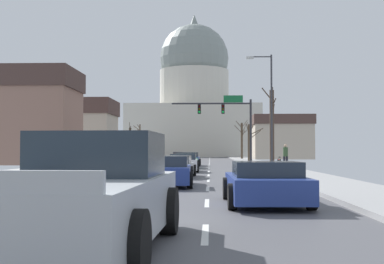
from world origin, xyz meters
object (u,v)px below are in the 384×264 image
(pickup_truck_near_06, at_px, (89,197))
(sedan_near_02, at_px, (183,163))
(sedan_near_04, at_px, (168,172))
(sedan_oncoming_03, at_px, (178,155))
(sedan_near_05, at_px, (265,184))
(sedan_near_00, at_px, (190,159))
(sedan_near_01, at_px, (186,161))
(street_lamp_right, at_px, (269,102))
(bicycle_parked, at_px, (279,163))
(signal_gantry, at_px, (228,115))
(sedan_near_03, at_px, (175,167))
(pedestrian_00, at_px, (286,155))
(sedan_oncoming_02, at_px, (152,156))
(sedan_oncoming_00, at_px, (129,159))
(sedan_oncoming_01, at_px, (140,157))

(pickup_truck_near_06, bearing_deg, sedan_near_02, 90.09)
(sedan_near_04, relative_size, sedan_oncoming_03, 0.99)
(sedan_near_05, bearing_deg, sedan_near_00, 95.68)
(sedan_near_00, distance_m, sedan_near_01, 6.01)
(street_lamp_right, height_order, sedan_near_00, street_lamp_right)
(sedan_near_01, bearing_deg, bicycle_parked, -22.40)
(sedan_oncoming_03, bearing_deg, signal_gantry, -78.67)
(sedan_near_03, bearing_deg, pickup_truck_near_06, -89.74)
(sedan_oncoming_03, relative_size, bicycle_parked, 2.53)
(sedan_near_05, xyz_separation_m, pedestrian_00, (3.85, 22.70, 0.56))
(sedan_near_00, bearing_deg, sedan_near_03, -89.94)
(sedan_oncoming_02, bearing_deg, sedan_near_03, -82.02)
(street_lamp_right, relative_size, bicycle_parked, 4.79)
(bicycle_parked, bearing_deg, pickup_truck_near_06, -102.52)
(pickup_truck_near_06, bearing_deg, pedestrian_00, 76.33)
(sedan_near_01, xyz_separation_m, pickup_truck_near_06, (0.16, -33.84, 0.17))
(sedan_near_01, distance_m, sedan_oncoming_00, 15.48)
(sedan_near_02, bearing_deg, sedan_near_00, 90.31)
(sedan_oncoming_00, relative_size, bicycle_parked, 2.47)
(street_lamp_right, height_order, sedan_oncoming_02, street_lamp_right)
(sedan_near_01, height_order, sedan_oncoming_02, sedan_near_01)
(sedan_near_03, bearing_deg, bicycle_parked, 57.47)
(pickup_truck_near_06, bearing_deg, sedan_near_01, 90.27)
(sedan_near_00, distance_m, sedan_near_04, 26.63)
(sedan_near_00, relative_size, sedan_near_05, 1.03)
(sedan_near_05, bearing_deg, sedan_oncoming_00, 103.87)
(sedan_near_04, height_order, bicycle_parked, sedan_near_04)
(sedan_near_01, xyz_separation_m, sedan_oncoming_00, (-6.83, 13.89, -0.04))
(sedan_near_02, distance_m, sedan_near_03, 7.12)
(sedan_oncoming_01, distance_m, sedan_oncoming_03, 21.14)
(street_lamp_right, distance_m, bicycle_parked, 4.66)
(signal_gantry, distance_m, sedan_oncoming_00, 12.20)
(street_lamp_right, distance_m, sedan_near_05, 25.45)
(bicycle_parked, bearing_deg, sedan_oncoming_00, 129.55)
(sedan_near_01, bearing_deg, sedan_near_04, -89.41)
(sedan_near_01, height_order, sedan_near_05, sedan_near_01)
(pickup_truck_near_06, xyz_separation_m, sedan_oncoming_00, (-6.99, 47.73, -0.22))
(pickup_truck_near_06, height_order, sedan_oncoming_00, pickup_truck_near_06)
(sedan_near_03, distance_m, sedan_near_05, 14.04)
(sedan_near_03, height_order, pedestrian_00, pedestrian_00)
(sedan_oncoming_02, bearing_deg, sedan_near_04, -82.85)
(sedan_near_05, relative_size, sedan_oncoming_00, 1.01)
(sedan_near_00, bearing_deg, pickup_truck_near_06, -89.84)
(signal_gantry, height_order, sedan_near_01, signal_gantry)
(sedan_oncoming_03, bearing_deg, sedan_near_02, -86.04)
(sedan_near_04, height_order, sedan_oncoming_03, sedan_near_04)
(sedan_near_01, xyz_separation_m, sedan_near_02, (0.12, -6.70, -0.02))
(sedan_near_04, relative_size, sedan_oncoming_01, 0.96)
(sedan_near_03, height_order, sedan_oncoming_01, sedan_oncoming_01)
(sedan_near_00, height_order, sedan_near_03, sedan_near_00)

